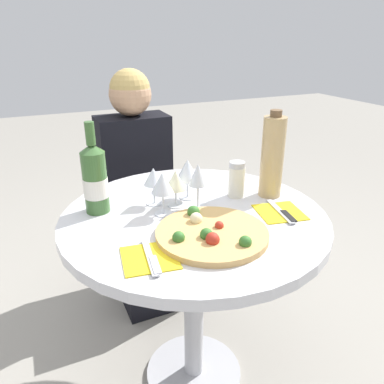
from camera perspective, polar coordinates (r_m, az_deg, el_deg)
ground_plane at (r=1.76m, az=0.26°, el=-25.91°), size 12.00×12.00×0.00m
dining_table at (r=1.35m, az=0.31°, el=-8.15°), size 0.91×0.91×0.76m
chair_behind_diner at (r=2.07m, az=-8.77°, el=-2.72°), size 0.38×0.38×0.90m
seated_diner at (r=1.91m, az=-7.84°, el=-1.37°), size 0.34×0.41×1.18m
pizza_large at (r=1.14m, az=2.90°, el=-6.22°), size 0.34×0.34×0.05m
wine_bottle at (r=1.30m, az=-14.57°, el=1.93°), size 0.08×0.08×0.31m
tall_carafe at (r=1.41m, az=12.15°, el=5.29°), size 0.08×0.08×0.32m
sugar_shaker at (r=1.41m, az=6.81°, el=1.91°), size 0.06×0.06×0.14m
wine_glass_back_right at (r=1.37m, az=-0.72°, el=3.32°), size 0.08×0.08×0.15m
wine_glass_back_left at (r=1.33m, az=-5.88°, el=2.21°), size 0.07×0.07×0.14m
wine_glass_center at (r=1.31m, az=-2.53°, el=1.72°), size 0.07×0.07×0.13m
wine_glass_front_right at (r=1.29m, az=0.91°, el=2.49°), size 0.07×0.07×0.16m
wine_glass_front_left at (r=1.24m, az=-4.54°, el=1.26°), size 0.08×0.08×0.15m
place_setting_left at (r=1.05m, az=-6.41°, el=-9.97°), size 0.17×0.19×0.01m
place_setting_right at (r=1.32m, az=13.32°, el=-3.01°), size 0.18×0.19×0.01m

